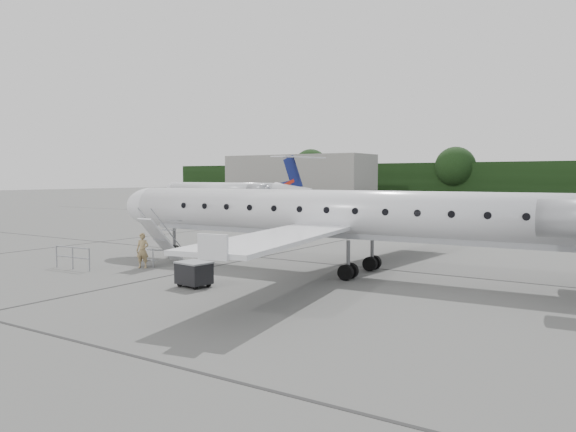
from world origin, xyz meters
The scene contains 8 objects.
ground centered at (0.00, 0.00, 0.00)m, with size 320.00×320.00×0.00m, color #5D5D5A.
terminal_building centered at (-70.00, 110.00, 5.00)m, with size 40.00×14.00×10.00m, color gray.
main_regional_jet centered at (-0.73, 2.58, 3.60)m, with size 28.10×20.23×7.21m, color silver, non-canonical shape.
airstair centered at (-8.97, 0.01, 1.13)m, with size 0.85×2.19×2.26m, color silver, non-canonical shape.
passenger centered at (-8.90, -1.23, 0.81)m, with size 0.59×0.39×1.62m, color #967D52.
safety_railing centered at (-11.31, -3.21, 0.50)m, with size 2.20×0.08×1.00m, color gray, non-canonical shape.
baggage_cart centered at (-3.89, -3.24, 0.51)m, with size 1.18×0.96×1.02m, color black, non-canonical shape.
bg_regional_left centered at (-39.84, 41.39, 3.40)m, with size 25.89×18.64×6.79m, color silver, non-canonical shape.
Camera 1 is at (10.67, -18.99, 4.19)m, focal length 35.00 mm.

